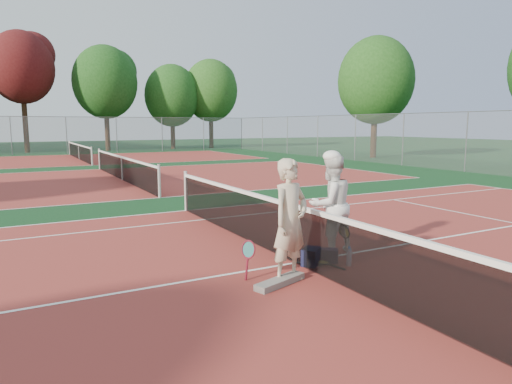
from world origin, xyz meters
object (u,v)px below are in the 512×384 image
racket_red (248,260)px  racket_spare (322,263)px  racket_black_held (344,240)px  player_b (331,205)px  net_main (296,234)px  sports_bag_purple (329,256)px  water_bottle (349,257)px  player_a (290,221)px  sports_bag_navy (311,257)px

racket_red → racket_spare: size_ratio=0.99×
racket_black_held → player_b: bearing=-68.3°
net_main → sports_bag_purple: 0.71m
racket_red → water_bottle: (1.78, -0.23, -0.15)m
player_a → player_b: size_ratio=1.02×
racket_black_held → player_a: bearing=6.8°
sports_bag_navy → sports_bag_purple: bearing=-4.7°
racket_red → sports_bag_navy: racket_red is taller
net_main → racket_spare: net_main is taller
racket_black_held → racket_spare: bearing=5.1°
racket_spare → racket_black_held: bearing=-85.9°
sports_bag_navy → water_bottle: size_ratio=1.23×
racket_spare → sports_bag_purple: bearing=-93.8°
player_b → sports_bag_purple: bearing=51.6°
racket_black_held → water_bottle: (-0.33, -0.55, -0.14)m
player_a → player_b: player_a is taller
racket_red → racket_black_held: size_ratio=1.04×
net_main → racket_black_held: (1.03, -0.02, -0.22)m
player_a → racket_spare: (0.91, 0.42, -0.90)m
player_b → net_main: bearing=11.6°
player_b → water_bottle: 1.09m
sports_bag_purple → water_bottle: size_ratio=0.96×
player_b → racket_red: bearing=14.3°
player_b → racket_red: player_b is taller
racket_black_held → sports_bag_navy: 0.89m
sports_bag_purple → water_bottle: (0.16, -0.32, 0.03)m
player_a → player_b: 1.69m
water_bottle → racket_black_held: bearing=58.7°
sports_bag_navy → racket_black_held: bearing=12.8°
net_main → racket_red: bearing=-163.0°
player_a → racket_spare: bearing=6.5°
racket_red → sports_bag_purple: 1.64m
sports_bag_navy → racket_red: bearing=-174.5°
player_b → racket_red: 2.12m
sports_bag_navy → racket_spare: bearing=-24.5°
net_main → water_bottle: (0.70, -0.56, -0.36)m
racket_black_held → sports_bag_navy: (-0.86, -0.19, -0.14)m
net_main → sports_bag_navy: 0.46m
net_main → racket_spare: (0.34, -0.29, -0.47)m
net_main → sports_bag_navy: size_ratio=29.85×
player_a → racket_spare: size_ratio=3.11×
player_b → sports_bag_purple: (-0.33, -0.43, -0.80)m
player_b → racket_black_held: player_b is taller
player_b → racket_spare: bearing=41.5°
racket_red → sports_bag_navy: size_ratio=1.62×
player_a → racket_black_held: (1.60, 0.69, -0.65)m
racket_red → sports_bag_navy: 1.27m
racket_black_held → racket_spare: 0.78m
racket_spare → sports_bag_navy: (-0.17, 0.08, 0.11)m
racket_red → water_bottle: racket_red is taller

